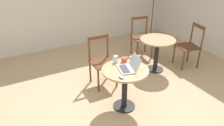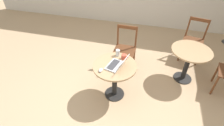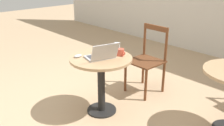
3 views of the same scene
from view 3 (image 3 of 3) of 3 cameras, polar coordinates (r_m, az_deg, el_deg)
The scene contains 7 objects.
ground_plane at distance 3.14m, azimuth -7.43°, elevation -11.26°, with size 16.00×16.00×0.00m, color tan.
cafe_table_near at distance 2.92m, azimuth -2.51°, elevation -1.76°, with size 0.72×0.72×0.71m.
chair_near_back at distance 3.50m, azimuth 8.08°, elevation 0.64°, with size 0.44×0.44×0.93m.
laptop at distance 2.80m, azimuth -2.43°, elevation 1.81°, with size 0.36×0.38×0.21m.
mouse at distance 2.88m, azimuth -7.79°, elevation 1.63°, with size 0.06×0.10×0.03m.
mug at distance 2.90m, azimuth 1.97°, elevation 2.49°, with size 0.12×0.08×0.08m.
drinking_glass at distance 3.02m, azimuth 1.15°, elevation 3.59°, with size 0.07×0.07×0.11m.
Camera 3 is at (2.20, -1.50, 1.68)m, focal length 40.00 mm.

